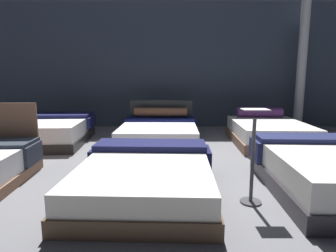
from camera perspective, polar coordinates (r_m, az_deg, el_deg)
ground_plane at (r=4.59m, az=-2.87°, el=-8.38°), size 18.00×18.00×0.02m
showroom_back_wall at (r=8.32m, az=-1.48°, el=11.96°), size 18.00×0.06×3.50m
bed_1 at (r=3.54m, az=-4.18°, el=-10.06°), size 1.71×2.09×0.49m
bed_3 at (r=6.72m, az=-22.31°, el=-0.90°), size 1.72×2.11×0.58m
bed_4 at (r=6.29m, az=-1.55°, el=-1.17°), size 1.73×2.13×0.85m
bed_5 at (r=6.54m, az=19.62°, el=-1.18°), size 1.58×2.17×0.71m
price_sign at (r=3.35m, az=16.73°, el=-7.95°), size 0.28×0.24×1.07m
support_pillar at (r=8.64m, az=25.40°, el=10.97°), size 0.24×0.24×3.50m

